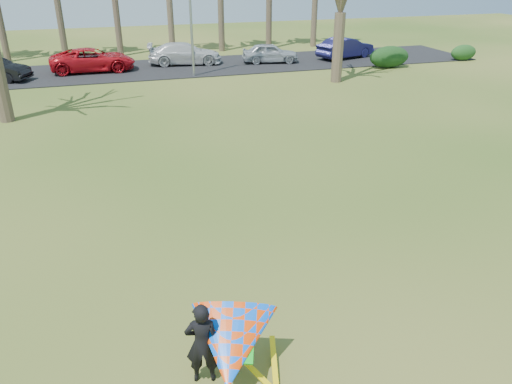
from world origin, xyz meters
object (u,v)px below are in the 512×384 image
object	(u,v)px
streetlight	(193,2)
car_2	(93,60)
car_4	(270,53)
car_5	(346,48)
kite_flyer	(229,345)
car_3	(185,53)

from	to	relation	value
streetlight	car_2	bearing A→B (deg)	152.30
streetlight	car_2	distance (m)	7.90
streetlight	car_4	size ratio (longest dim) A/B	2.03
car_4	car_5	xyz separation A→B (m)	(5.92, 0.03, 0.08)
car_4	kite_flyer	distance (m)	29.74
streetlight	car_2	world-z (taller)	streetlight
car_3	kite_flyer	size ratio (longest dim) A/B	2.12
car_2	kite_flyer	size ratio (longest dim) A/B	2.24
streetlight	car_5	size ratio (longest dim) A/B	1.75
car_3	streetlight	bearing A→B (deg)	-171.84
car_2	kite_flyer	xyz separation A→B (m)	(1.96, -28.46, 0.04)
car_3	kite_flyer	xyz separation A→B (m)	(-4.22, -29.14, 0.05)
streetlight	car_3	size ratio (longest dim) A/B	1.58
kite_flyer	streetlight	bearing A→B (deg)	80.44
streetlight	car_4	distance (m)	7.48
streetlight	kite_flyer	bearing A→B (deg)	-99.56
kite_flyer	car_5	bearing A→B (deg)	60.21
car_3	car_4	distance (m)	6.00
car_2	kite_flyer	world-z (taller)	kite_flyer
car_3	car_5	world-z (taller)	car_5
streetlight	car_3	bearing A→B (deg)	90.36
car_2	kite_flyer	bearing A→B (deg)	-175.76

